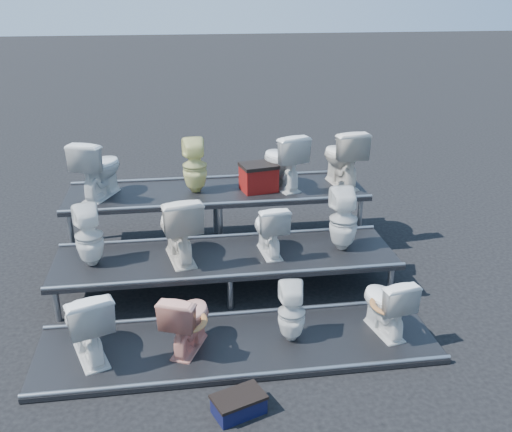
{
  "coord_description": "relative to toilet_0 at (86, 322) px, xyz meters",
  "views": [
    {
      "loc": [
        -0.54,
        -6.36,
        3.59
      ],
      "look_at": [
        0.39,
        0.1,
        0.93
      ],
      "focal_mm": 40.0,
      "sensor_mm": 36.0,
      "label": 1
    }
  ],
  "objects": [
    {
      "name": "toilet_0",
      "position": [
        0.0,
        0.0,
        0.0
      ],
      "size": [
        0.69,
        0.89,
        0.8
      ],
      "primitive_type": "imported",
      "rotation": [
        0.0,
        0.0,
        3.49
      ],
      "color": "silver",
      "rests_on": "tier_front"
    },
    {
      "name": "toilet_10",
      "position": [
        2.47,
        2.6,
        0.81
      ],
      "size": [
        0.68,
        0.9,
        0.82
      ],
      "primitive_type": "imported",
      "rotation": [
        0.0,
        0.0,
        3.46
      ],
      "color": "silver",
      "rests_on": "tier_back"
    },
    {
      "name": "toilet_9",
      "position": [
        1.23,
        2.6,
        0.78
      ],
      "size": [
        0.36,
        0.37,
        0.76
      ],
      "primitive_type": "imported",
      "rotation": [
        0.0,
        0.0,
        3.2
      ],
      "color": "#DBD989",
      "rests_on": "tier_back"
    },
    {
      "name": "toilet_7",
      "position": [
        3.01,
        1.3,
        0.39
      ],
      "size": [
        0.38,
        0.38,
        0.79
      ],
      "primitive_type": "imported",
      "rotation": [
        0.0,
        0.0,
        3.08
      ],
      "color": "silver",
      "rests_on": "tier_mid"
    },
    {
      "name": "toilet_6",
      "position": [
        2.07,
        1.3,
        0.34
      ],
      "size": [
        0.44,
        0.69,
        0.67
      ],
      "primitive_type": "imported",
      "rotation": [
        0.0,
        0.0,
        3.24
      ],
      "color": "silver",
      "rests_on": "tier_mid"
    },
    {
      "name": "tier_mid",
      "position": [
        1.53,
        1.3,
        -0.23
      ],
      "size": [
        4.2,
        1.2,
        0.46
      ],
      "primitive_type": "cube",
      "color": "black",
      "rests_on": "ground"
    },
    {
      "name": "toilet_2",
      "position": [
        2.09,
        0.0,
        -0.08
      ],
      "size": [
        0.32,
        0.32,
        0.65
      ],
      "primitive_type": "imported",
      "rotation": [
        0.0,
        0.0,
        3.05
      ],
      "color": "silver",
      "rests_on": "tier_front"
    },
    {
      "name": "toilet_11",
      "position": [
        3.35,
        2.6,
        0.82
      ],
      "size": [
        0.58,
        0.89,
        0.84
      ],
      "primitive_type": "imported",
      "rotation": [
        0.0,
        0.0,
        3.28
      ],
      "color": "beige",
      "rests_on": "tier_back"
    },
    {
      "name": "toilet_5",
      "position": [
        0.96,
        1.3,
        0.42
      ],
      "size": [
        0.62,
        0.9,
        0.85
      ],
      "primitive_type": "imported",
      "rotation": [
        0.0,
        0.0,
        3.33
      ],
      "color": "beige",
      "rests_on": "tier_mid"
    },
    {
      "name": "toilet_1",
      "position": [
        1.0,
        0.0,
        -0.06
      ],
      "size": [
        0.63,
        0.77,
        0.69
      ],
      "primitive_type": "imported",
      "rotation": [
        0.0,
        0.0,
        2.72
      ],
      "color": "tan",
      "rests_on": "tier_front"
    },
    {
      "name": "ground",
      "position": [
        1.53,
        1.3,
        -0.46
      ],
      "size": [
        80.0,
        80.0,
        0.0
      ],
      "primitive_type": "plane",
      "color": "black",
      "rests_on": "ground"
    },
    {
      "name": "tier_back",
      "position": [
        1.53,
        2.6,
        -0.03
      ],
      "size": [
        4.2,
        1.2,
        0.86
      ],
      "primitive_type": "cube",
      "color": "black",
      "rests_on": "ground"
    },
    {
      "name": "toilet_3",
      "position": [
        3.13,
        0.0,
        -0.05
      ],
      "size": [
        0.51,
        0.75,
        0.7
      ],
      "primitive_type": "imported",
      "rotation": [
        0.0,
        0.0,
        3.33
      ],
      "color": "silver",
      "rests_on": "tier_front"
    },
    {
      "name": "step_stool",
      "position": [
        1.42,
        -0.99,
        -0.38
      ],
      "size": [
        0.51,
        0.41,
        0.16
      ],
      "primitive_type": "cube",
      "rotation": [
        0.0,
        0.0,
        0.36
      ],
      "color": "black",
      "rests_on": "ground"
    },
    {
      "name": "toilet_4",
      "position": [
        -0.09,
        1.3,
        0.37
      ],
      "size": [
        0.41,
        0.41,
        0.73
      ],
      "primitive_type": "imported",
      "rotation": [
        0.0,
        0.0,
        3.41
      ],
      "color": "silver",
      "rests_on": "tier_mid"
    },
    {
      "name": "tier_front",
      "position": [
        1.53,
        0.0,
        -0.43
      ],
      "size": [
        4.2,
        1.2,
        0.06
      ],
      "primitive_type": "cube",
      "color": "black",
      "rests_on": "ground"
    },
    {
      "name": "toilet_8",
      "position": [
        -0.08,
        2.6,
        0.81
      ],
      "size": [
        0.74,
        0.92,
        0.82
      ],
      "primitive_type": "imported",
      "rotation": [
        0.0,
        0.0,
        2.72
      ],
      "color": "silver",
      "rests_on": "tier_back"
    },
    {
      "name": "red_crate",
      "position": [
        2.12,
        2.53,
        0.57
      ],
      "size": [
        0.54,
        0.47,
        0.34
      ],
      "primitive_type": "cube",
      "rotation": [
        0.0,
        0.0,
        0.21
      ],
      "color": "maroon",
      "rests_on": "tier_back"
    }
  ]
}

